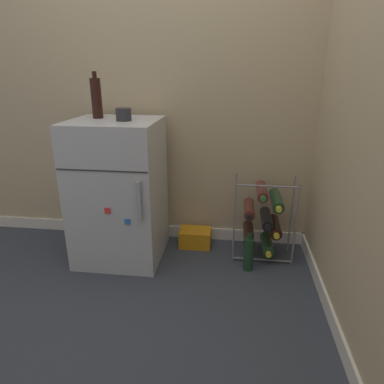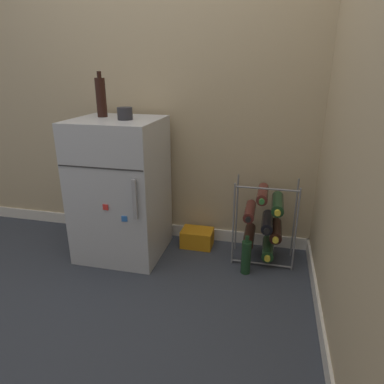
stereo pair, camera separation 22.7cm
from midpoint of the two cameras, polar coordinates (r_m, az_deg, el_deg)
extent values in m
plane|color=#333842|center=(2.28, -0.96, -13.38)|extent=(14.00, 14.00, 0.00)
cube|color=tan|center=(2.44, 2.29, 19.92)|extent=(6.80, 0.06, 2.50)
cube|color=silver|center=(2.69, 1.78, -6.67)|extent=(6.80, 0.01, 0.09)
cube|color=#B7BABF|center=(2.36, -9.08, 0.45)|extent=(0.56, 0.52, 0.95)
cube|color=#2D2D2D|center=(2.06, -12.15, 3.87)|extent=(0.55, 0.00, 0.01)
cube|color=#9E9EA3|center=(2.02, -6.38, -1.33)|extent=(0.02, 0.02, 0.25)
cube|color=red|center=(2.14, -11.30, -2.57)|extent=(0.04, 0.01, 0.04)
cube|color=blue|center=(2.12, -8.21, -4.51)|extent=(0.04, 0.01, 0.04)
cylinder|color=slate|center=(2.28, 9.77, -5.45)|extent=(0.01, 0.01, 0.57)
cylinder|color=slate|center=(2.29, 19.70, -6.19)|extent=(0.01, 0.01, 0.57)
cylinder|color=slate|center=(2.45, 10.11, -3.54)|extent=(0.01, 0.01, 0.57)
cylinder|color=slate|center=(2.47, 19.29, -4.25)|extent=(0.01, 0.01, 0.57)
cylinder|color=slate|center=(2.40, 14.19, -11.56)|extent=(0.39, 0.01, 0.01)
cylinder|color=slate|center=(2.18, 15.36, 0.47)|extent=(0.39, 0.01, 0.01)
cylinder|color=#19381E|center=(2.45, 15.19, -9.08)|extent=(0.08, 0.26, 0.08)
cylinder|color=gold|center=(2.33, 15.25, -10.72)|extent=(0.04, 0.02, 0.04)
cylinder|color=black|center=(2.41, 12.20, -7.25)|extent=(0.07, 0.28, 0.07)
cylinder|color=gold|center=(2.28, 12.07, -8.96)|extent=(0.04, 0.02, 0.04)
cylinder|color=black|center=(2.39, 16.46, -6.22)|extent=(0.08, 0.26, 0.08)
cylinder|color=gold|center=(2.27, 16.59, -7.76)|extent=(0.04, 0.02, 0.04)
cylinder|color=black|center=(2.37, 15.18, -4.91)|extent=(0.08, 0.26, 0.08)
cylinder|color=black|center=(2.24, 15.23, -6.39)|extent=(0.04, 0.02, 0.04)
cylinder|color=#56231E|center=(2.34, 12.39, -3.19)|extent=(0.07, 0.25, 0.07)
cylinder|color=black|center=(2.21, 12.27, -4.58)|extent=(0.03, 0.02, 0.03)
cylinder|color=#19381E|center=(2.32, 16.84, -1.92)|extent=(0.08, 0.29, 0.08)
cylinder|color=gold|center=(2.17, 17.01, -3.41)|extent=(0.04, 0.02, 0.04)
cylinder|color=#56231E|center=(2.29, 14.51, -0.34)|extent=(0.07, 0.26, 0.07)
cylinder|color=#2D7033|center=(2.16, 14.52, -1.61)|extent=(0.03, 0.02, 0.03)
cube|color=orange|center=(2.56, 3.43, -7.68)|extent=(0.23, 0.16, 0.13)
cylinder|color=#28282D|center=(2.19, -8.16, 12.80)|extent=(0.09, 0.09, 0.08)
cylinder|color=black|center=(2.35, -12.18, 15.11)|extent=(0.07, 0.07, 0.25)
cylinder|color=black|center=(2.34, -12.44, 18.59)|extent=(0.03, 0.03, 0.04)
cylinder|color=#19381E|center=(2.27, 11.90, -10.70)|extent=(0.06, 0.06, 0.22)
cylinder|color=#19381E|center=(2.20, 12.15, -7.75)|extent=(0.03, 0.03, 0.04)
camera|label=1|loc=(0.11, -87.14, 1.04)|focal=32.00mm
camera|label=2|loc=(0.11, 92.86, -1.04)|focal=32.00mm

